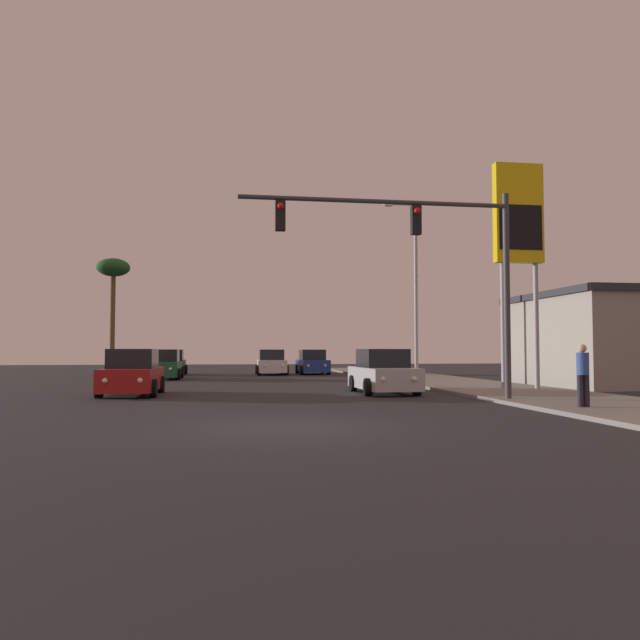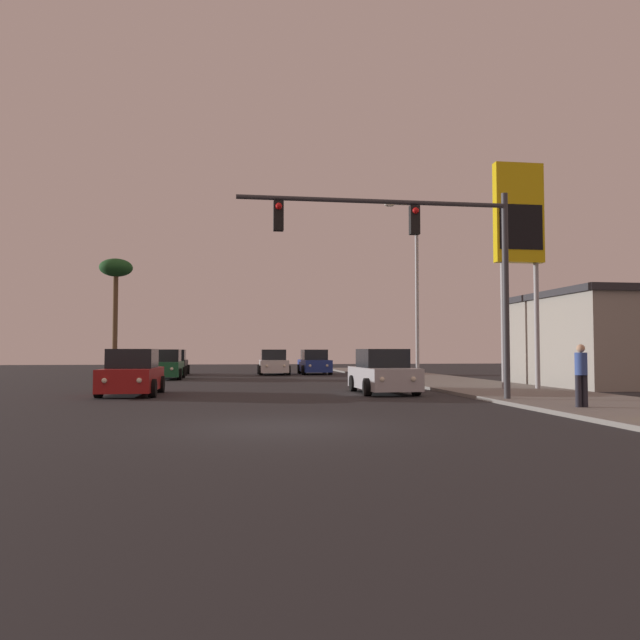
{
  "view_description": "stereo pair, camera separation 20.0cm",
  "coord_description": "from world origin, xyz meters",
  "views": [
    {
      "loc": [
        -1.26,
        -13.27,
        1.63
      ],
      "look_at": [
        2.54,
        12.0,
        2.87
      ],
      "focal_mm": 35.0,
      "sensor_mm": 36.0,
      "label": 1
    },
    {
      "loc": [
        -1.07,
        -13.3,
        1.63
      ],
      "look_at": [
        2.54,
        12.0,
        2.87
      ],
      "focal_mm": 35.0,
      "sensor_mm": 36.0,
      "label": 2
    }
  ],
  "objects": [
    {
      "name": "ground_plane",
      "position": [
        0.0,
        0.0,
        0.0
      ],
      "size": [
        120.0,
        120.0,
        0.0
      ],
      "primitive_type": "plane",
      "color": "#28282B"
    },
    {
      "name": "palm_tree_far",
      "position": [
        -9.51,
        34.0,
        7.27
      ],
      "size": [
        2.4,
        2.4,
        8.38
      ],
      "color": "brown",
      "rests_on": "ground"
    },
    {
      "name": "pedestrian_on_sidewalk",
      "position": [
        8.18,
        2.21,
        1.03
      ],
      "size": [
        0.34,
        0.32,
        1.67
      ],
      "color": "#23232D",
      "rests_on": "sidewalk_right"
    },
    {
      "name": "car_green",
      "position": [
        -4.77,
        23.1,
        0.76
      ],
      "size": [
        2.04,
        4.31,
        1.68
      ],
      "rotation": [
        0.0,
        0.0,
        3.14
      ],
      "color": "#195933",
      "rests_on": "ground"
    },
    {
      "name": "car_blue",
      "position": [
        4.59,
        29.13,
        0.76
      ],
      "size": [
        2.04,
        4.33,
        1.68
      ],
      "rotation": [
        0.0,
        0.0,
        3.16
      ],
      "color": "navy",
      "rests_on": "ground"
    },
    {
      "name": "car_black",
      "position": [
        -4.91,
        29.17,
        0.76
      ],
      "size": [
        2.04,
        4.32,
        1.68
      ],
      "rotation": [
        0.0,
        0.0,
        3.16
      ],
      "color": "black",
      "rests_on": "ground"
    },
    {
      "name": "car_silver",
      "position": [
        4.65,
        9.85,
        0.76
      ],
      "size": [
        2.04,
        4.34,
        1.68
      ],
      "rotation": [
        0.0,
        0.0,
        3.18
      ],
      "color": "#B7B7BC",
      "rests_on": "ground"
    },
    {
      "name": "street_lamp",
      "position": [
        8.0,
        16.78,
        5.12
      ],
      "size": [
        1.74,
        0.24,
        9.0
      ],
      "color": "#99999E",
      "rests_on": "sidewalk_right"
    },
    {
      "name": "sidewalk_right",
      "position": [
        9.5,
        10.0,
        0.06
      ],
      "size": [
        5.0,
        60.0,
        0.12
      ],
      "color": "gray",
      "rests_on": "ground"
    },
    {
      "name": "traffic_light_mast",
      "position": [
        4.99,
        5.27,
        4.79
      ],
      "size": [
        8.56,
        0.36,
        6.5
      ],
      "color": "#38383D",
      "rests_on": "sidewalk_right"
    },
    {
      "name": "car_red",
      "position": [
        -4.65,
        10.26,
        0.76
      ],
      "size": [
        2.04,
        4.32,
        1.68
      ],
      "rotation": [
        0.0,
        0.0,
        3.13
      ],
      "color": "maroon",
      "rests_on": "ground"
    },
    {
      "name": "car_white",
      "position": [
        1.75,
        28.73,
        0.76
      ],
      "size": [
        2.04,
        4.32,
        1.68
      ],
      "rotation": [
        0.0,
        0.0,
        3.13
      ],
      "color": "silver",
      "rests_on": "ground"
    },
    {
      "name": "gas_station_sign",
      "position": [
        10.28,
        10.0,
        6.62
      ],
      "size": [
        2.0,
        0.42,
        9.0
      ],
      "color": "#99999E",
      "rests_on": "sidewalk_right"
    }
  ]
}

